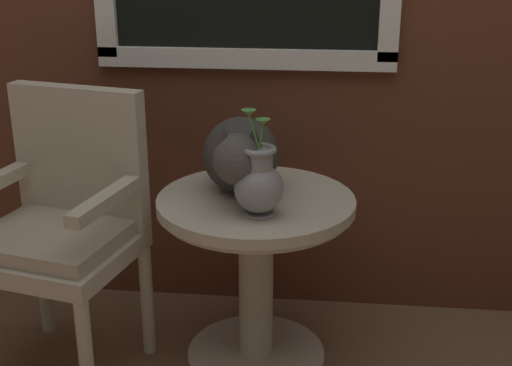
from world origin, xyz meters
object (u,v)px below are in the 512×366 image
Objects in this scene: wicker_side_table at (256,249)px; wicker_chair at (64,219)px; pewter_vase_with_ivy at (259,183)px; cat at (240,156)px.

wicker_chair is at bearing -173.10° from wicker_side_table.
wicker_side_table is 1.99× the size of pewter_vase_with_ivy.
wicker_side_table is 1.13× the size of cat.
wicker_chair is 1.66× the size of cat.
pewter_vase_with_ivy reaches higher than cat.
wicker_side_table is 0.63m from wicker_chair.
wicker_chair is 0.66m from pewter_vase_with_ivy.
pewter_vase_with_ivy is (0.02, -0.14, 0.28)m from wicker_side_table.
pewter_vase_with_ivy is at bearing -5.99° from wicker_chair.
wicker_side_table is at bearing -30.61° from cat.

